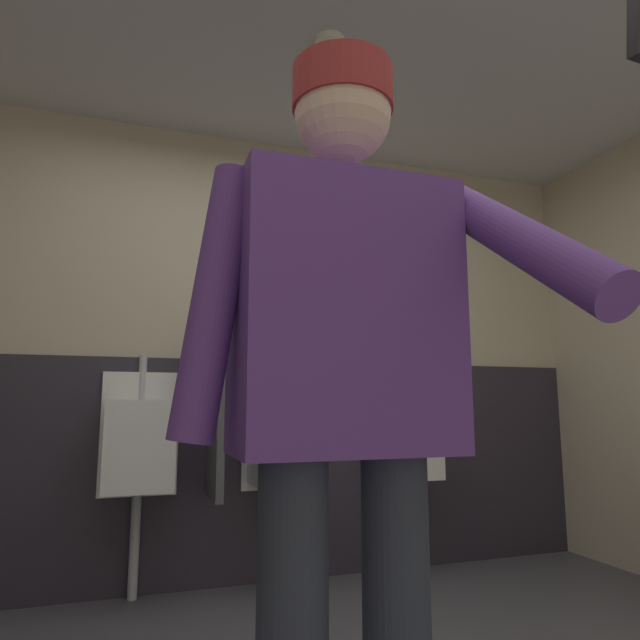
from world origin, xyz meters
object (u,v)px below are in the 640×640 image
(person, at_px, (346,380))
(urinal_middle, at_px, (281,441))
(urinal_right, at_px, (403,438))
(soap_dispenser, at_px, (391,335))
(urinal_left, at_px, (140,444))

(person, bearing_deg, urinal_middle, 79.09)
(urinal_right, bearing_deg, urinal_middle, 180.00)
(soap_dispenser, bearing_deg, urinal_right, -88.67)
(urinal_left, xyz_separation_m, soap_dispenser, (1.50, 0.12, 0.63))
(urinal_left, height_order, soap_dispenser, soap_dispenser)
(urinal_middle, distance_m, person, 2.01)
(urinal_left, bearing_deg, person, -79.21)
(urinal_middle, height_order, urinal_right, same)
(person, distance_m, soap_dispenser, 2.39)
(person, bearing_deg, soap_dispenser, 61.55)
(soap_dispenser, bearing_deg, urinal_left, -175.44)
(urinal_right, height_order, soap_dispenser, soap_dispenser)
(urinal_left, relative_size, soap_dispenser, 6.89)
(urinal_left, distance_m, urinal_middle, 0.75)
(urinal_right, distance_m, person, 2.27)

